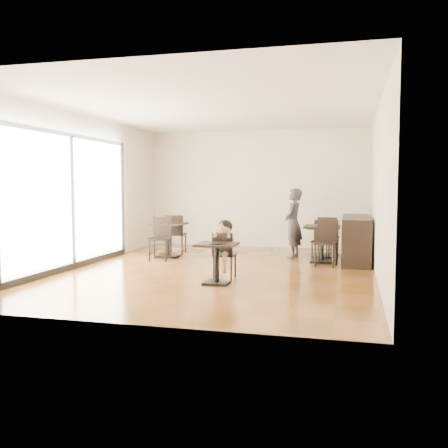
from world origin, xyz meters
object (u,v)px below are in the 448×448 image
(adult_patron, at_px, (293,223))
(cafe_table_left, at_px, (169,240))
(child, at_px, (225,249))
(chair_back_b, at_px, (321,242))
(child_chair, at_px, (225,255))
(chair_left_b, at_px, (160,239))
(cafe_table_mid, at_px, (322,244))
(chair_left_a, at_px, (176,234))
(child_table, at_px, (217,264))
(chair_back_a, at_px, (323,237))
(chair_mid_b, at_px, (326,243))
(chair_mid_a, at_px, (328,238))
(cafe_table_back, at_px, (322,242))

(adult_patron, relative_size, cafe_table_left, 2.00)
(child, height_order, chair_back_b, child)
(child_chair, xyz_separation_m, chair_left_b, (-1.96, 1.75, 0.07))
(cafe_table_mid, xyz_separation_m, chair_back_b, (-0.04, 0.28, 0.02))
(child, bearing_deg, chair_left_a, 124.59)
(child_chair, height_order, cafe_table_left, child_chair)
(cafe_table_left, xyz_separation_m, chair_left_b, (0.00, -0.55, 0.08))
(child_table, xyz_separation_m, chair_left_a, (-1.96, 3.40, 0.14))
(child, relative_size, chair_back_a, 1.25)
(chair_mid_b, relative_size, chair_back_a, 1.14)
(cafe_table_mid, bearing_deg, chair_mid_a, 78.34)
(cafe_table_left, xyz_separation_m, chair_back_b, (3.53, 0.38, 0.02))
(cafe_table_left, distance_m, chair_mid_b, 3.72)
(cafe_table_left, bearing_deg, child, -49.48)
(child, bearing_deg, chair_back_b, 59.56)
(child_chair, bearing_deg, chair_back_a, -112.60)
(chair_left_a, relative_size, chair_left_b, 1.00)
(cafe_table_mid, relative_size, chair_mid_b, 0.83)
(chair_left_b, distance_m, chair_back_b, 3.65)
(child, bearing_deg, chair_back_a, 67.40)
(child_chair, xyz_separation_m, chair_mid_b, (1.73, 1.84, 0.07))
(chair_left_a, bearing_deg, child, 119.72)
(cafe_table_back, distance_m, chair_left_a, 3.55)
(cafe_table_left, relative_size, chair_mid_b, 0.83)
(chair_mid_a, xyz_separation_m, chair_left_a, (-3.69, -0.09, 0.00))
(chair_back_b, bearing_deg, child, -113.04)
(adult_patron, relative_size, cafe_table_back, 2.29)
(cafe_table_left, relative_size, chair_back_b, 0.95)
(cafe_table_left, relative_size, chair_back_a, 0.95)
(cafe_table_back, xyz_separation_m, chair_mid_b, (0.16, -1.38, 0.13))
(adult_patron, xyz_separation_m, cafe_table_back, (0.65, 0.30, -0.46))
(cafe_table_back, bearing_deg, chair_mid_a, -60.98)
(adult_patron, bearing_deg, chair_back_a, 150.00)
(chair_back_a, distance_m, chair_back_b, 1.10)
(cafe_table_back, bearing_deg, cafe_table_left, -165.32)
(cafe_table_mid, xyz_separation_m, cafe_table_back, (-0.04, 0.83, -0.05))
(chair_left_b, bearing_deg, child_table, -54.35)
(chair_left_b, bearing_deg, cafe_table_back, 17.80)
(chair_mid_a, bearing_deg, chair_back_b, 66.38)
(child_chair, height_order, chair_mid_b, chair_mid_b)
(cafe_table_mid, distance_m, chair_back_a, 1.38)
(child_table, distance_m, chair_mid_a, 3.89)
(adult_patron, relative_size, chair_back_b, 1.90)
(child_chair, relative_size, chair_back_a, 0.99)
(chair_left_b, xyz_separation_m, chair_back_a, (3.53, 2.03, -0.06))
(chair_mid_b, bearing_deg, child_chair, -126.30)
(chair_mid_a, bearing_deg, child_table, 70.58)
(child, relative_size, chair_mid_a, 1.09)
(child_chair, xyz_separation_m, chair_left_a, (-1.96, 2.85, 0.07))
(child_chair, xyz_separation_m, adult_patron, (0.92, 2.92, 0.39))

